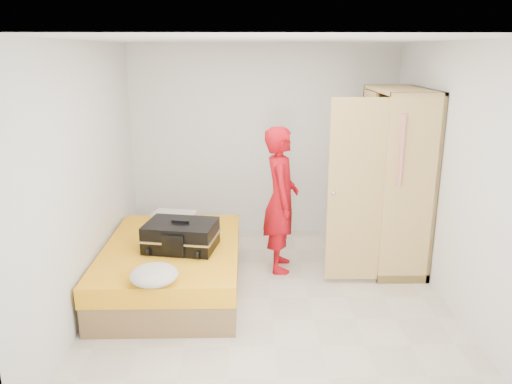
{
  "coord_description": "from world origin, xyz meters",
  "views": [
    {
      "loc": [
        -0.25,
        -4.73,
        2.51
      ],
      "look_at": [
        -0.14,
        0.56,
        1.0
      ],
      "focal_mm": 35.0,
      "sensor_mm": 36.0,
      "label": 1
    }
  ],
  "objects_px": {
    "bed": "(172,267)",
    "round_cushion": "(154,275)",
    "wardrobe": "(391,184)",
    "suitcase": "(181,236)",
    "person": "(281,200)"
  },
  "relations": [
    {
      "from": "person",
      "to": "suitcase",
      "type": "height_order",
      "value": "person"
    },
    {
      "from": "bed",
      "to": "round_cushion",
      "type": "xyz_separation_m",
      "value": [
        -0.02,
        -0.9,
        0.33
      ]
    },
    {
      "from": "person",
      "to": "suitcase",
      "type": "relative_size",
      "value": 2.08
    },
    {
      "from": "bed",
      "to": "round_cushion",
      "type": "bearing_deg",
      "value": -91.45
    },
    {
      "from": "wardrobe",
      "to": "suitcase",
      "type": "bearing_deg",
      "value": -163.91
    },
    {
      "from": "bed",
      "to": "round_cushion",
      "type": "relative_size",
      "value": 4.68
    },
    {
      "from": "bed",
      "to": "suitcase",
      "type": "relative_size",
      "value": 2.47
    },
    {
      "from": "bed",
      "to": "person",
      "type": "bearing_deg",
      "value": 22.96
    },
    {
      "from": "suitcase",
      "to": "bed",
      "type": "bearing_deg",
      "value": 155.3
    },
    {
      "from": "wardrobe",
      "to": "person",
      "type": "relative_size",
      "value": 1.24
    },
    {
      "from": "bed",
      "to": "wardrobe",
      "type": "distance_m",
      "value": 2.68
    },
    {
      "from": "bed",
      "to": "suitcase",
      "type": "xyz_separation_m",
      "value": [
        0.12,
        -0.08,
        0.39
      ]
    },
    {
      "from": "wardrobe",
      "to": "suitcase",
      "type": "distance_m",
      "value": 2.51
    },
    {
      "from": "person",
      "to": "round_cushion",
      "type": "relative_size",
      "value": 3.93
    },
    {
      "from": "bed",
      "to": "suitcase",
      "type": "height_order",
      "value": "suitcase"
    }
  ]
}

